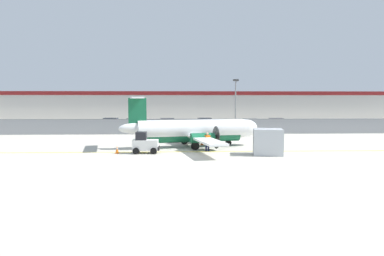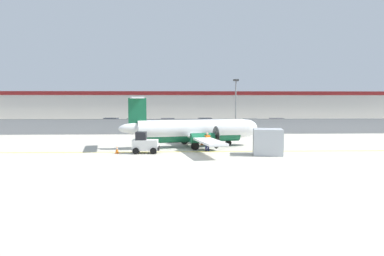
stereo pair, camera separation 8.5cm
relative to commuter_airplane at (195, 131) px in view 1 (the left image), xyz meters
The scene contains 17 objects.
ground_plane 3.62m from the commuter_airplane, 84.83° to the right, with size 140.00×140.00×0.01m.
perimeter_fence 12.78m from the commuter_airplane, 88.69° to the left, with size 98.00×0.10×2.10m.
parking_lot_strip 24.31m from the commuter_airplane, 89.31° to the left, with size 98.00×17.00×0.12m.
background_building 42.78m from the commuter_airplane, 89.61° to the left, with size 91.00×8.10×6.50m.
commuter_airplane is the anchor object (origin of this frame).
baggage_tug 6.05m from the commuter_airplane, 139.33° to the right, with size 2.35×1.42×1.88m.
ground_crew_worker 3.10m from the commuter_airplane, 70.58° to the right, with size 0.54×0.35×1.70m.
cargo_container 7.87m from the commuter_airplane, 40.58° to the right, with size 2.70×2.37×2.20m.
traffic_cone_near_left 8.10m from the commuter_airplane, 150.51° to the right, with size 0.36×0.36×0.64m.
traffic_cone_near_right 2.05m from the commuter_airplane, 60.08° to the left, with size 0.36×0.36×0.64m.
parked_car_0 26.76m from the commuter_airplane, 118.52° to the left, with size 4.31×2.23×1.58m.
parked_car_1 23.32m from the commuter_airplane, 112.02° to the left, with size 4.32×2.25×1.58m.
parked_car_2 22.33m from the commuter_airplane, 99.16° to the left, with size 4.24×2.08×1.58m.
parked_car_3 23.12m from the commuter_airplane, 82.97° to the left, with size 4.29×2.20×1.58m.
parked_car_4 22.59m from the commuter_airplane, 64.50° to the left, with size 4.26×2.13×1.58m.
parked_car_5 26.15m from the commuter_airplane, 56.22° to the left, with size 4.23×2.06×1.58m.
apron_light_pole 11.55m from the commuter_airplane, 59.80° to the left, with size 0.70×0.30×7.27m.
Camera 1 is at (-1.89, -28.39, 4.62)m, focal length 32.00 mm.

